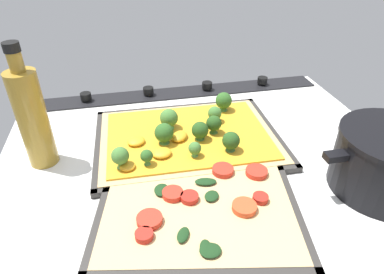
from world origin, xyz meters
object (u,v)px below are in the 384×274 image
object	(u,v)px
baking_tray_front	(188,140)
baking_tray_back	(198,212)
oil_bottle	(32,117)
broccoli_pizza	(188,135)
veggie_pizza_back	(200,208)

from	to	relation	value
baking_tray_front	baking_tray_back	bearing A→B (deg)	83.13
oil_bottle	broccoli_pizza	bearing A→B (deg)	-178.69
baking_tray_front	baking_tray_back	world-z (taller)	same
baking_tray_front	oil_bottle	size ratio (longest dim) A/B	1.66
baking_tray_front	broccoli_pizza	world-z (taller)	broccoli_pizza
baking_tray_back	oil_bottle	world-z (taller)	oil_bottle
baking_tray_front	oil_bottle	bearing A→B (deg)	1.93
oil_bottle	baking_tray_back	bearing A→B (deg)	142.90
baking_tray_front	oil_bottle	distance (cm)	31.05
broccoli_pizza	oil_bottle	xyz separation A→B (cm)	(29.31, 0.67, 8.27)
veggie_pizza_back	baking_tray_front	bearing A→B (deg)	-96.19
veggie_pizza_back	oil_bottle	xyz separation A→B (cm)	(27.15, -20.11, 9.10)
broccoli_pizza	oil_bottle	distance (cm)	30.46
broccoli_pizza	oil_bottle	world-z (taller)	oil_bottle
baking_tray_front	veggie_pizza_back	world-z (taller)	veggie_pizza_back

